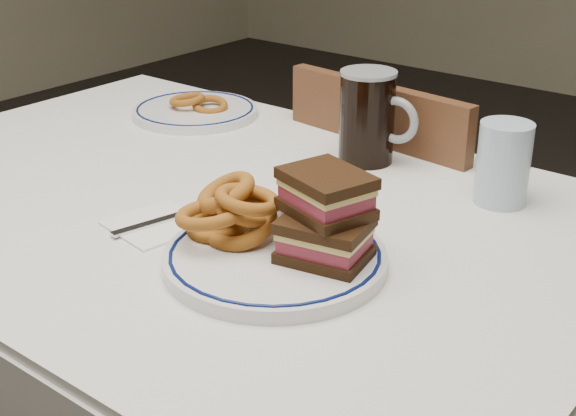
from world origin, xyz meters
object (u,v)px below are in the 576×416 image
Objects in this scene: reuben_sandwich at (326,216)px; beer_mug at (369,116)px; main_plate at (275,258)px; chair_far at (403,259)px; far_plate at (195,111)px.

reuben_sandwich is 0.85× the size of beer_mug.
beer_mug reaches higher than main_plate.
chair_far is 0.68m from main_plate.
chair_far is at bearing 27.76° from far_plate.
beer_mug is 0.64× the size of far_plate.
chair_far is 3.47× the size of far_plate.
chair_far is at bearing 109.82° from reuben_sandwich.
beer_mug is at bearing -81.66° from chair_far.
beer_mug is (0.03, -0.20, 0.36)m from chair_far.
reuben_sandwich is at bearing -64.34° from beer_mug.
chair_far reaches higher than far_plate.
beer_mug is (-0.17, 0.36, 0.01)m from reuben_sandwich.
reuben_sandwich is (0.20, -0.56, 0.36)m from chair_far.
main_plate is 1.83× the size of beer_mug.
far_plate is (-0.41, -0.00, -0.07)m from beer_mug.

